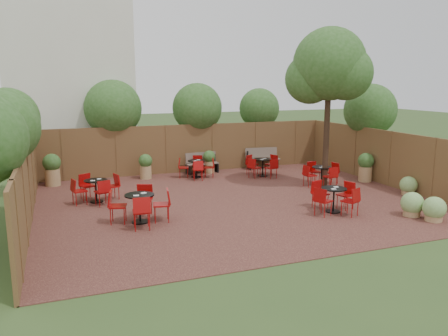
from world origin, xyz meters
name	(u,v)px	position (x,y,z in m)	size (l,w,h in m)	color
ground	(235,201)	(0.00, 0.00, 0.00)	(80.00, 80.00, 0.00)	#354F23
courtyard_paving	(235,201)	(0.00, 0.00, 0.01)	(12.00, 10.00, 0.02)	#3B1B18
fence_back	(191,148)	(0.00, 5.00, 1.00)	(12.00, 0.08, 2.00)	brown
fence_left	(28,186)	(-6.00, 0.00, 1.00)	(0.08, 10.00, 2.00)	brown
fence_right	(390,159)	(6.00, 0.00, 1.00)	(0.08, 10.00, 2.00)	brown
neighbour_building	(69,75)	(-4.50, 8.00, 4.00)	(5.00, 4.00, 8.00)	silver
overhang_foliage	(161,114)	(-1.67, 2.99, 2.62)	(15.34, 10.33, 2.28)	#2A531B
courtyard_tree	(329,69)	(3.73, 0.68, 4.15)	(2.69, 2.59, 5.56)	black
park_bench_left	(202,162)	(0.36, 4.62, 0.45)	(1.39, 0.56, 0.84)	brown
park_bench_right	(262,158)	(3.13, 4.62, 0.48)	(1.48, 0.63, 0.89)	brown
bistro_tables	(223,183)	(-0.12, 0.78, 0.43)	(9.34, 7.42, 0.89)	black
planters	(188,166)	(-0.60, 3.37, 0.59)	(11.69, 4.14, 1.17)	#A07D50
low_shrubs	(418,200)	(4.56, -2.93, 0.34)	(2.27, 3.12, 0.68)	#A07D50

